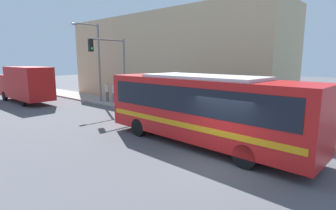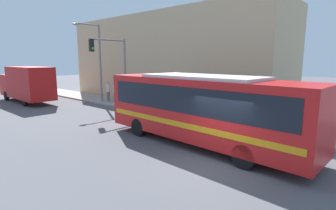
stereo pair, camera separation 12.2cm
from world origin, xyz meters
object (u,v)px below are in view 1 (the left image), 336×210
Objects in this scene: city_bus at (202,105)px; pedestrian_mid_block at (114,92)px; parking_meter at (144,98)px; delivery_truck at (25,83)px; fire_hydrant at (183,111)px; pedestrian_near_corner at (107,91)px; traffic_light_pole at (113,61)px; street_lamp at (96,56)px.

pedestrian_mid_block is at bearing 72.90° from city_bus.
delivery_truck is at bearing 111.31° from parking_meter.
pedestrian_near_corner is at bearing 86.10° from fire_hydrant.
city_bus is at bearing -109.24° from pedestrian_mid_block.
pedestrian_mid_block is at bearing -51.94° from delivery_truck.
fire_hydrant is 8.60m from pedestrian_mid_block.
traffic_light_pole is 3.99m from pedestrian_mid_block.
fire_hydrant is at bearing -89.42° from street_lamp.
delivery_truck is 12.07m from parking_meter.
pedestrian_mid_block is at bearing 85.08° from fire_hydrant.
traffic_light_pole is (2.69, 10.29, 1.99)m from city_bus.
traffic_light_pole reaches higher than delivery_truck.
pedestrian_near_corner is at bearing -32.05° from street_lamp.
traffic_light_pole is 3.80m from street_lamp.
pedestrian_mid_block is (1.69, 2.27, -2.81)m from traffic_light_pole.
city_bus reaches higher than pedestrian_mid_block.
traffic_light_pole is 4.53m from pedestrian_near_corner.
street_lamp is at bearing 76.91° from traffic_light_pole.
fire_hydrant is 0.59× the size of parking_meter.
street_lamp is 3.30m from pedestrian_near_corner.
delivery_truck is 9.67m from traffic_light_pole.
street_lamp reaches higher than pedestrian_mid_block.
parking_meter is (0.00, 3.86, 0.50)m from fire_hydrant.
delivery_truck is at bearing 106.18° from fire_hydrant.
street_lamp is at bearing 120.77° from pedestrian_mid_block.
fire_hydrant is 0.14× the size of traffic_light_pole.
street_lamp is at bearing 90.95° from parking_meter.
parking_meter is (3.65, 7.87, -0.85)m from city_bus.
pedestrian_mid_block is (0.74, 4.69, 0.03)m from parking_meter.
delivery_truck is 15.75m from fire_hydrant.
traffic_light_pole is (3.42, -8.80, 2.07)m from delivery_truck.
city_bus reaches higher than fire_hydrant.
parking_meter is at bearing -89.05° from street_lamp.
street_lamp is at bearing 77.89° from city_bus.
city_bus is 1.30× the size of delivery_truck.
street_lamp reaches higher than traffic_light_pole.
street_lamp is (-0.10, 6.10, 3.24)m from parking_meter.
pedestrian_mid_block is at bearing 81.08° from parking_meter.
city_bus is 14.19m from pedestrian_near_corner.
city_bus is 5.87× the size of pedestrian_mid_block.
parking_meter is at bearing 90.00° from fire_hydrant.
fire_hydrant is (4.38, -15.08, -1.27)m from delivery_truck.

